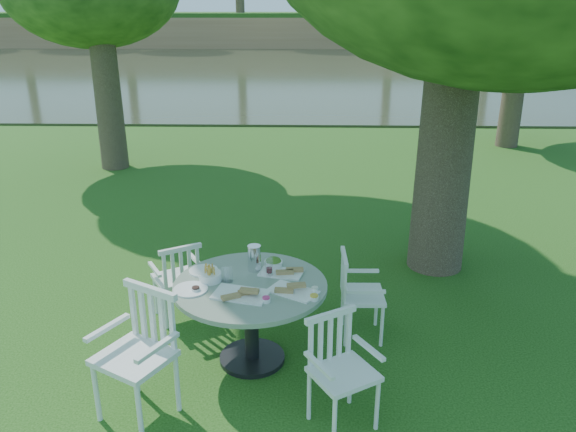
% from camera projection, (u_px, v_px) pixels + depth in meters
% --- Properties ---
extents(ground, '(140.00, 140.00, 0.00)m').
position_uv_depth(ground, '(287.00, 299.00, 5.86)').
color(ground, '#133D0C').
rests_on(ground, ground).
extents(table, '(1.26, 1.26, 0.73)m').
position_uv_depth(table, '(251.00, 301.00, 4.65)').
color(table, black).
rests_on(table, ground).
extents(chair_ne, '(0.39, 0.42, 0.81)m').
position_uv_depth(chair_ne, '(354.00, 289.00, 5.05)').
color(chair_ne, white).
rests_on(chair_ne, ground).
extents(chair_nw, '(0.54, 0.53, 0.80)m').
position_uv_depth(chair_nw, '(179.00, 276.00, 5.30)').
color(chair_nw, white).
rests_on(chair_nw, ground).
extents(chair_sw, '(0.65, 0.64, 0.97)m').
position_uv_depth(chair_sw, '(143.00, 343.00, 4.07)').
color(chair_sw, white).
rests_on(chair_sw, ground).
extents(chair_se, '(0.56, 0.55, 0.83)m').
position_uv_depth(chair_se, '(337.00, 361.00, 4.00)').
color(chair_se, white).
rests_on(chair_se, ground).
extents(tableware, '(1.18, 0.78, 0.23)m').
position_uv_depth(tableware, '(245.00, 275.00, 4.64)').
color(tableware, white).
rests_on(tableware, table).
extents(river, '(100.00, 28.00, 0.12)m').
position_uv_depth(river, '(301.00, 70.00, 27.41)').
color(river, '#2B311D').
rests_on(river, ground).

